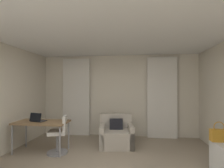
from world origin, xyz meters
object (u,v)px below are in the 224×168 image
desk_chair (59,137)px  handbag_primary (219,135)px  laptop (38,120)px  armchair (116,135)px  desk (42,124)px

desk_chair → handbag_primary: 3.39m
laptop → armchair: bearing=19.4°
armchair → handbag_primary: handbag_primary is taller
armchair → laptop: 2.04m
desk → laptop: (-0.09, -0.02, 0.11)m
armchair → desk_chair: desk_chair is taller
desk → desk_chair: 0.54m
desk → desk_chair: desk_chair is taller
handbag_primary → laptop: bearing=172.3°
desk → armchair: bearing=19.8°
desk_chair → laptop: (-0.56, 0.02, 0.39)m
laptop → handbag_primary: laptop is taller
armchair → laptop: laptop is taller
handbag_primary → desk: bearing=171.8°
desk_chair → laptop: size_ratio=2.43×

